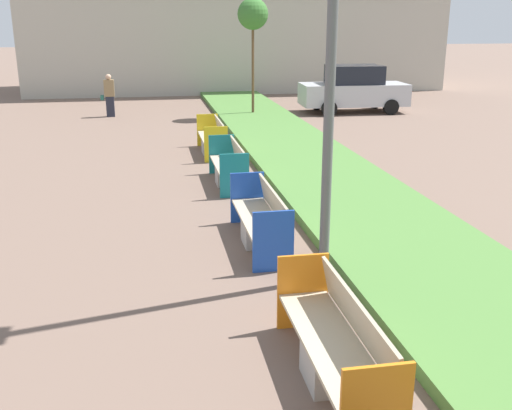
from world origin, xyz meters
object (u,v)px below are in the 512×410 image
Objects in this scene: bench_orange_frame at (336,349)px; parked_car_distant at (353,89)px; street_lamp_post at (333,6)px; bench_teal_frame at (229,168)px; bench_blue_frame at (261,222)px; pedestrian_walking at (109,95)px; bench_yellow_frame at (213,140)px; sapling_tree_far at (253,15)px.

bench_orange_frame is 0.57× the size of parked_car_distant.
parked_car_distant reaches higher than bench_orange_frame.
bench_teal_frame is at bearing 96.43° from street_lamp_post.
bench_blue_frame is at bearing 90.01° from bench_orange_frame.
pedestrian_walking is (-3.77, 16.07, -2.94)m from street_lamp_post.
bench_teal_frame and bench_yellow_frame have the same top height.
street_lamp_post is 16.77m from pedestrian_walking.
bench_blue_frame is (-0.00, 4.06, -0.00)m from bench_orange_frame.
bench_teal_frame is 11.97m from parked_car_distant.
pedestrian_walking is (-5.39, 1.06, -2.92)m from sapling_tree_far.
bench_blue_frame is 0.35× the size of street_lamp_post.
bench_blue_frame is at bearing -111.85° from parked_car_distant.
sapling_tree_far is at bearing -11.13° from pedestrian_walking.
sapling_tree_far is at bearing 76.86° from bench_teal_frame.
sapling_tree_far is (2.24, 13.43, 3.36)m from bench_blue_frame.
bench_yellow_frame is at bearing -66.64° from pedestrian_walking.
street_lamp_post is at bearing 76.24° from bench_orange_frame.
sapling_tree_far is (1.63, 15.01, -0.02)m from street_lamp_post.
sapling_tree_far is at bearing 82.72° from bench_orange_frame.
pedestrian_walking is at bearing 102.29° from bench_blue_frame.
parked_car_distant is at bearing 69.48° from street_lamp_post.
bench_orange_frame is at bearing -103.76° from street_lamp_post.
parked_car_distant is (6.42, 10.09, 0.54)m from bench_teal_frame.
bench_yellow_frame is 0.33× the size of street_lamp_post.
pedestrian_walking is 9.59m from parked_car_distant.
pedestrian_walking is at bearing 168.87° from sapling_tree_far.
bench_yellow_frame is (0.00, 3.34, 0.00)m from bench_teal_frame.
sapling_tree_far reaches higher than bench_orange_frame.
bench_teal_frame is 11.11m from pedestrian_walking.
bench_orange_frame is at bearing -89.99° from bench_yellow_frame.
pedestrian_walking is at bearing 179.51° from parked_car_distant.
bench_teal_frame is 0.32× the size of street_lamp_post.
street_lamp_post is at bearing -107.65° from parked_car_distant.
parked_car_distant reaches higher than pedestrian_walking.
pedestrian_walking is 0.38× the size of parked_car_distant.
bench_yellow_frame is at bearing 93.99° from street_lamp_post.
bench_orange_frame is 1.12× the size of bench_teal_frame.
street_lamp_post is 16.80m from parked_car_distant.
bench_yellow_frame is at bearing 90.01° from bench_orange_frame.
street_lamp_post is 1.58× the size of parked_car_distant.
bench_blue_frame is 1.06× the size of bench_yellow_frame.
parked_car_distant is (6.41, 17.99, 0.54)m from bench_orange_frame.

